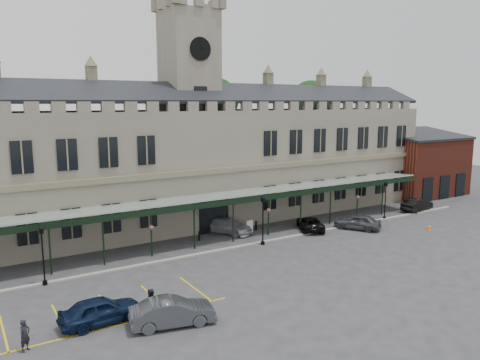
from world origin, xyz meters
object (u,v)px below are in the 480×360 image
lamp_post_right (385,196)px  traffic_cone (429,227)px  car_van (310,223)px  person_a (25,335)px  car_right_a (357,222)px  car_right_b (417,205)px  person_b (151,304)px  car_left_b (173,312)px  sign_board (250,227)px  car_left_a (100,310)px  clock_tower (190,99)px  car_taxi (227,226)px  station_building (191,163)px  lamp_post_mid (263,215)px  lamp_post_left (43,249)px

lamp_post_right → traffic_cone: bearing=-87.8°
traffic_cone → car_van: (-10.07, 6.58, 0.34)m
car_van → person_a: bearing=48.7°
car_van → car_right_a: car_right_a is taller
car_right_b → person_b: size_ratio=2.50×
lamp_post_right → car_left_b: size_ratio=0.88×
traffic_cone → sign_board: bearing=151.1°
car_left_a → car_right_b: 40.99m
lamp_post_right → clock_tower: bearing=150.8°
car_taxi → traffic_cone: bearing=-56.3°
lamp_post_right → car_van: lamp_post_right is taller
car_right_a → person_a: (-32.20, -7.92, 0.07)m
sign_board → car_van: size_ratio=0.26×
car_right_b → person_b: person_b is taller
station_building → person_a: (-19.20, -19.62, -5.61)m
car_left_a → person_b: (2.70, -1.03, 0.13)m
lamp_post_mid → car_right_a: (11.17, -0.79, -1.97)m
station_building → clock_tower: 6.64m
lamp_post_right → car_left_a: lamp_post_right is taller
station_building → car_taxi: station_building is taller
car_left_b → sign_board: bearing=-32.9°
clock_tower → person_b: size_ratio=13.26×
lamp_post_left → traffic_cone: 36.09m
car_right_b → car_left_b: bearing=100.1°
car_right_a → car_right_b: size_ratio=1.00×
station_building → car_taxi: bearing=-80.4°
person_a → person_b: bearing=-37.4°
lamp_post_right → car_left_a: (-33.62, -8.27, -1.79)m
car_left_b → car_right_b: (36.50, 11.40, -0.05)m
lamp_post_mid → car_left_a: (-16.83, -7.67, -1.96)m
lamp_post_mid → car_right_b: 23.29m
station_building → traffic_cone: station_building is taller
lamp_post_left → station_building: bearing=32.3°
clock_tower → sign_board: bearing=-68.0°
traffic_cone → person_a: (-38.04, -3.73, 0.54)m
lamp_post_mid → sign_board: bearing=74.4°
clock_tower → lamp_post_mid: 15.21m
car_left_b → car_van: (20.28, 11.73, -0.15)m
sign_board → car_van: bearing=-23.7°
car_taxi → person_b: person_b is taller
traffic_cone → car_taxi: car_taxi is taller
car_left_b → car_right_a: car_left_b is taller
lamp_post_right → car_left_a: size_ratio=0.92×
traffic_cone → person_b: (-31.14, -3.72, 0.61)m
lamp_post_left → lamp_post_right: 35.40m
car_right_b → traffic_cone: bearing=128.1°
lamp_post_left → lamp_post_mid: 18.61m
car_left_a → lamp_post_left: bearing=9.5°
sign_board → car_left_b: size_ratio=0.26×
clock_tower → sign_board: clock_tower is taller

